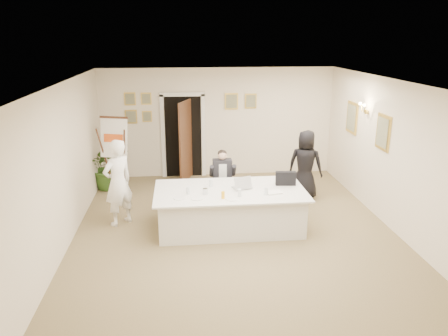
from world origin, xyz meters
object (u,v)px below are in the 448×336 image
Objects in this scene: potted_palm at (108,166)px; oj_glass at (223,195)px; standing_man at (118,183)px; steel_jug at (205,191)px; flip_chart at (117,159)px; seated_man at (223,178)px; standing_woman at (305,165)px; conference_table at (230,209)px; paper_stack at (274,192)px; laptop_bag at (286,178)px; laptop at (242,181)px.

oj_glass is (2.48, -3.00, 0.28)m from potted_palm.
standing_man is 1.75m from steel_jug.
flip_chart is 16.38× the size of steel_jug.
seated_man is 1.94m from standing_woman.
conference_table is at bearing 67.85° from oj_glass.
conference_table is at bearing -74.29° from seated_man.
oj_glass is at bearing -50.40° from potted_palm.
seated_man reaches higher than oj_glass.
paper_stack reaches higher than conference_table.
seated_man is 3.26× the size of laptop_bag.
standing_woman reaches higher than potted_palm.
steel_jug is (-0.72, -0.27, -0.08)m from laptop.
flip_chart is 4.96× the size of laptop.
laptop_bag is 1.40× the size of paper_stack.
standing_woman is 2.86m from steel_jug.
standing_woman is at bearing 152.25° from standing_man.
seated_man is 1.38m from steel_jug.
standing_woman is (1.87, 1.45, 0.39)m from conference_table.
standing_man is at bearing 167.17° from paper_stack.
laptop reaches higher than oj_glass.
conference_table is 2.23× the size of seated_man.
standing_woman reaches higher than conference_table.
oj_glass is (-0.14, -1.54, 0.20)m from seated_man.
standing_woman is at bearing 57.54° from paper_stack.
potted_palm reaches higher than steel_jug.
flip_chart is at bearing 17.93° from standing_woman.
standing_man is 2.12m from oj_glass.
conference_table is at bearing 126.81° from standing_man.
standing_woman is at bearing 37.76° from conference_table.
conference_table is 7.83× the size of laptop.
laptop is (2.37, -0.31, 0.06)m from standing_man.
oj_glass is 0.39m from steel_jug.
steel_jug is (-1.26, 0.08, 0.04)m from paper_stack.
laptop is 0.68m from oj_glass.
potted_palm reaches higher than oj_glass.
conference_table is 1.58× the size of flip_chart.
conference_table is 1.23m from laptop_bag.
laptop_bag is at bearing -32.52° from potted_palm.
flip_chart reaches higher than steel_jug.
paper_stack is (2.91, -0.66, -0.06)m from standing_man.
standing_woman is (4.00, 1.05, -0.07)m from standing_man.
flip_chart reaches higher than paper_stack.
conference_table is 0.65m from oj_glass.
oj_glass is 1.18× the size of steel_jug.
oj_glass is (2.19, -2.59, 0.01)m from flip_chart.
standing_woman reaches higher than seated_man.
oj_glass is at bearing -149.60° from laptop_bag.
oj_glass is (-0.96, -0.17, 0.05)m from paper_stack.
conference_table is 2.21m from standing_man.
conference_table is 25.84× the size of steel_jug.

